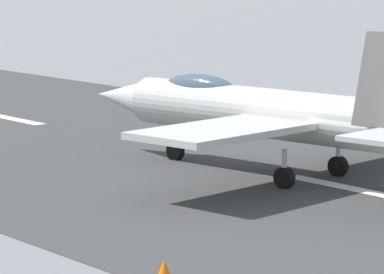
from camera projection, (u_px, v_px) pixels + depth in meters
The scene contains 5 objects.
ground_plane at pixel (356, 190), 40.68m from camera, with size 400.00×400.00×0.00m, color slate.
runway_strip at pixel (356, 190), 40.66m from camera, with size 240.00×26.00×0.02m.
fighter_jet at pixel (273, 112), 42.95m from camera, with size 18.04×14.56×5.60m.
crew_person at pixel (240, 105), 57.98m from camera, with size 0.62×0.46×1.66m.
marker_cone_near at pixel (164, 270), 29.04m from camera, with size 0.44×0.44×0.55m, color orange.
Camera 1 is at (-27.48, 29.54, 7.93)m, focal length 108.76 mm.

